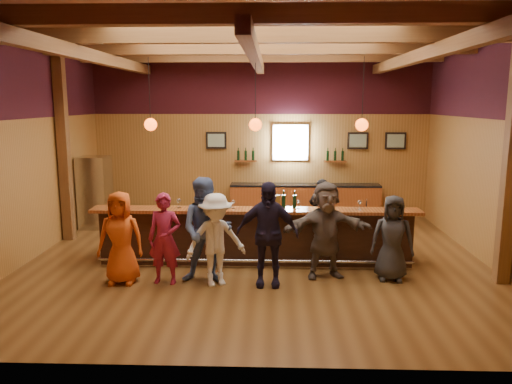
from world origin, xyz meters
TOP-DOWN VIEW (x-y plane):
  - room at (0.00, 0.06)m, footprint 9.04×9.00m
  - bar_counter at (0.02, 0.15)m, footprint 6.30×1.07m
  - back_bar_cabinet at (1.20, 3.72)m, footprint 4.00×0.52m
  - window at (0.80, 3.95)m, footprint 0.95×0.09m
  - framed_pictures at (1.67, 3.94)m, footprint 5.35×0.05m
  - wine_shelves at (0.80, 3.88)m, footprint 3.00×0.18m
  - pendant_lights at (0.00, 0.00)m, footprint 4.24×0.24m
  - stainless_fridge at (-4.10, 2.60)m, footprint 0.70×0.70m
  - customer_orange at (-2.29, -1.24)m, footprint 0.80×0.52m
  - customer_redvest at (-1.53, -1.23)m, footprint 0.61×0.43m
  - customer_denim at (-0.81, -1.15)m, footprint 0.92×0.73m
  - customer_white at (-0.63, -1.29)m, footprint 1.19×0.94m
  - customer_navy at (0.25, -1.27)m, footprint 1.08×0.47m
  - customer_brown at (1.28, -0.83)m, footprint 1.69×0.83m
  - customer_dark at (2.45, -0.93)m, footprint 0.81×0.59m
  - bartender at (1.39, 1.12)m, footprint 0.60×0.45m
  - ice_bucket at (0.37, -0.09)m, footprint 0.23×0.23m
  - bottle_a at (0.54, -0.10)m, footprint 0.08×0.08m
  - bottle_b at (0.76, -0.07)m, footprint 0.07×0.07m
  - glass_a at (-2.71, -0.20)m, footprint 0.07×0.07m
  - glass_b at (-1.76, -0.16)m, footprint 0.07×0.07m
  - glass_c at (-1.48, -0.14)m, footprint 0.08×0.08m
  - glass_d at (-0.94, -0.14)m, footprint 0.09×0.09m
  - glass_e at (-0.42, -0.15)m, footprint 0.07×0.07m
  - glass_f at (0.82, -0.13)m, footprint 0.08×0.08m
  - glass_g at (1.40, -0.16)m, footprint 0.08×0.08m
  - glass_h at (1.98, -0.18)m, footprint 0.08×0.08m

SIDE VIEW (x-z plane):
  - back_bar_cabinet at x=1.20m, z-range 0.00..0.95m
  - bar_counter at x=0.02m, z-range -0.03..1.08m
  - bartender at x=1.39m, z-range 0.00..1.50m
  - customer_dark at x=2.45m, z-range 0.00..1.53m
  - customer_redvest at x=-1.53m, z-range 0.00..1.59m
  - customer_white at x=-0.63m, z-range 0.00..1.61m
  - customer_orange at x=-2.29m, z-range 0.00..1.62m
  - customer_brown at x=1.28m, z-range 0.00..1.75m
  - stainless_fridge at x=-4.10m, z-range 0.00..1.80m
  - customer_navy at x=0.25m, z-range 0.00..1.82m
  - customer_denim at x=-0.81m, z-range 0.00..1.86m
  - glass_a at x=-2.71m, z-range 1.14..1.30m
  - glass_b at x=-1.76m, z-range 1.14..1.30m
  - glass_e at x=-0.42m, z-range 1.15..1.31m
  - glass_g at x=1.40m, z-range 1.15..1.32m
  - glass_f at x=0.82m, z-range 1.15..1.32m
  - ice_bucket at x=0.37m, z-range 1.11..1.36m
  - bottle_b at x=0.76m, z-range 1.07..1.41m
  - glass_c at x=-1.48m, z-range 1.15..1.34m
  - glass_h at x=1.98m, z-range 1.15..1.34m
  - bottle_a at x=0.54m, z-range 1.07..1.42m
  - glass_d at x=-0.94m, z-range 1.15..1.35m
  - wine_shelves at x=0.80m, z-range 1.47..1.77m
  - window at x=0.80m, z-range 1.57..2.52m
  - framed_pictures at x=1.67m, z-range 1.88..2.33m
  - pendant_lights at x=0.00m, z-range 2.02..3.39m
  - room at x=0.00m, z-range 0.95..5.47m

